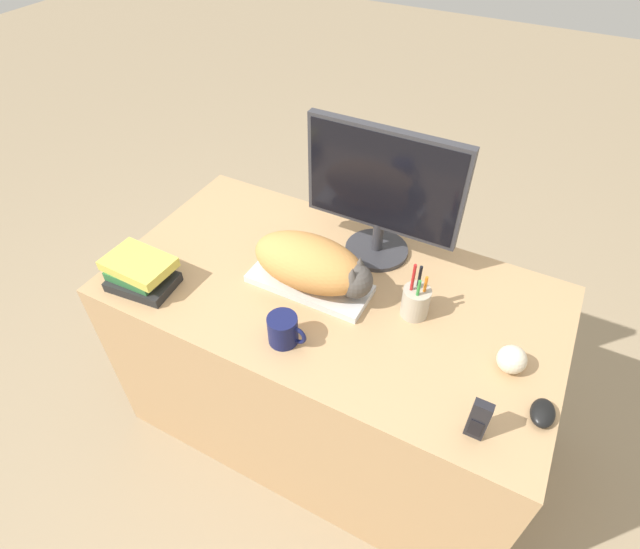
{
  "coord_description": "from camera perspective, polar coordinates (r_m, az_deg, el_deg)",
  "views": [
    {
      "loc": [
        0.48,
        -0.62,
        1.85
      ],
      "look_at": [
        -0.03,
        0.36,
        0.8
      ],
      "focal_mm": 28.0,
      "sensor_mm": 36.0,
      "label": 1
    }
  ],
  "objects": [
    {
      "name": "monitor",
      "position": [
        1.55,
        7.15,
        9.69
      ],
      "size": [
        0.5,
        0.21,
        0.45
      ],
      "color": "#333338",
      "rests_on": "desk"
    },
    {
      "name": "keyboard",
      "position": [
        1.56,
        -1.22,
        -1.05
      ],
      "size": [
        0.39,
        0.16,
        0.02
      ],
      "color": "silver",
      "rests_on": "desk"
    },
    {
      "name": "computer_mouse",
      "position": [
        1.38,
        24.1,
        -14.24
      ],
      "size": [
        0.06,
        0.09,
        0.04
      ],
      "color": "black",
      "rests_on": "desk"
    },
    {
      "name": "coffee_mug",
      "position": [
        1.39,
        -4.17,
        -6.33
      ],
      "size": [
        0.12,
        0.09,
        0.09
      ],
      "color": "#141947",
      "rests_on": "desk"
    },
    {
      "name": "desk",
      "position": [
        1.85,
        1.17,
        -9.84
      ],
      "size": [
        1.41,
        0.76,
        0.74
      ],
      "color": "tan",
      "rests_on": "ground_plane"
    },
    {
      "name": "cat",
      "position": [
        1.5,
        -0.74,
        1.2
      ],
      "size": [
        0.39,
        0.2,
        0.16
      ],
      "color": "#D18C47",
      "rests_on": "keyboard"
    },
    {
      "name": "ground_plane",
      "position": [
        2.01,
        -4.35,
        -23.97
      ],
      "size": [
        12.0,
        12.0,
        0.0
      ],
      "primitive_type": "plane",
      "color": "#998466"
    },
    {
      "name": "phone",
      "position": [
        1.26,
        17.66,
        -15.57
      ],
      "size": [
        0.04,
        0.03,
        0.13
      ],
      "color": "black",
      "rests_on": "desk"
    },
    {
      "name": "pen_cup",
      "position": [
        1.48,
        10.87,
        -3.02
      ],
      "size": [
        0.08,
        0.08,
        0.19
      ],
      "color": "#B2A893",
      "rests_on": "desk"
    },
    {
      "name": "book_stack",
      "position": [
        1.65,
        -19.87,
        0.22
      ],
      "size": [
        0.22,
        0.17,
        0.09
      ],
      "color": "black",
      "rests_on": "desk"
    },
    {
      "name": "baseball",
      "position": [
        1.43,
        21.07,
        -9.04
      ],
      "size": [
        0.08,
        0.08,
        0.08
      ],
      "color": "beige",
      "rests_on": "desk"
    }
  ]
}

